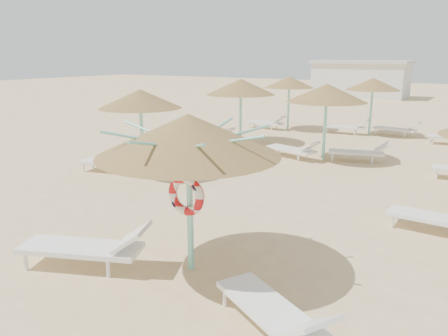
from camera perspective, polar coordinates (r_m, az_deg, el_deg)
The scene contains 6 objects.
ground at distance 8.28m, azimuth -6.52°, elevation -11.87°, with size 120.00×120.00×0.00m, color #DBC586.
main_palapa at distance 7.20m, azimuth -4.67°, elevation 4.21°, with size 3.07×3.07×2.75m.
lounger_main_a at distance 8.16m, azimuth -17.23°, elevation -9.77°, with size 2.40×1.51×0.84m.
lounger_main_b at distance 6.16m, azimuth 6.73°, elevation -18.15°, with size 2.08×1.52×0.74m.
palapa_field at distance 16.72m, azimuth 16.12°, elevation 9.27°, with size 14.21×13.61×2.72m.
service_hut at distance 42.20m, azimuth 17.41°, elevation 11.08°, with size 8.40×4.40×3.25m.
Camera 1 is at (4.66, -5.78, 3.66)m, focal length 35.00 mm.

